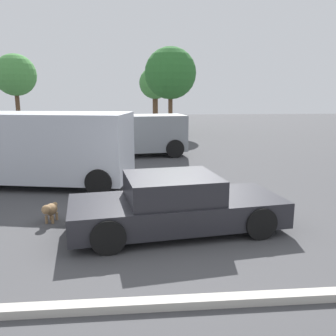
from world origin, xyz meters
TOP-DOWN VIEW (x-y plane):
  - ground_plane at (0.00, 0.00)m, footprint 80.00×80.00m
  - sedan_foreground at (0.19, -0.07)m, footprint 4.54×2.34m
  - dog at (-2.51, 0.61)m, footprint 0.31×0.63m
  - van_white at (-3.50, 4.03)m, footprint 5.67×3.13m
  - suv_dark at (-0.72, 9.06)m, footprint 4.86×2.58m
  - parking_curb at (0.00, -2.82)m, footprint 6.25×0.20m
  - tree_back_left at (1.71, 16.77)m, footprint 3.34×3.34m
  - tree_back_center at (-10.83, 25.76)m, footprint 3.56×3.56m
  - tree_back_right at (1.06, 23.14)m, footprint 2.61×2.61m

SIDE VIEW (x-z plane):
  - ground_plane at x=0.00m, z-range 0.00..0.00m
  - parking_curb at x=0.00m, z-range 0.00..0.12m
  - dog at x=-2.51m, z-range 0.06..0.52m
  - sedan_foreground at x=0.19m, z-range -0.04..1.13m
  - suv_dark at x=-0.72m, z-range 0.09..1.92m
  - van_white at x=-3.50m, z-range 0.09..2.31m
  - tree_back_right at x=1.06m, z-range 1.08..5.97m
  - tree_back_left at x=1.71m, z-range 1.17..6.89m
  - tree_back_center at x=-10.83m, z-range 1.23..7.32m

